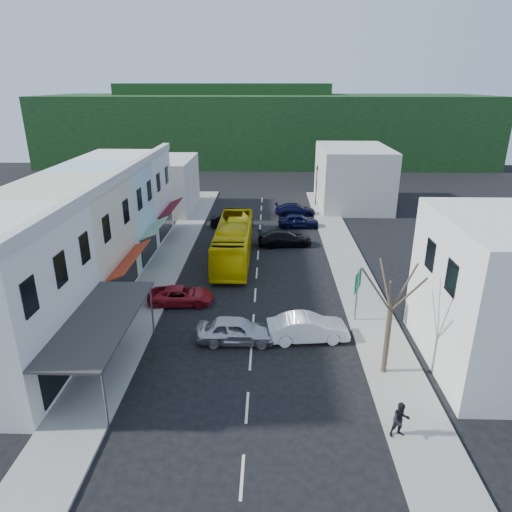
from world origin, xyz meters
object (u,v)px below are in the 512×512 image
(pedestrian_left, at_px, (129,302))
(car_red, at_px, (181,294))
(car_silver, at_px, (236,331))
(car_white, at_px, (308,329))
(traffic_signal, at_px, (316,186))
(bus, at_px, (234,242))
(direction_sign, at_px, (357,296))
(pedestrian_right, at_px, (401,419))
(street_tree, at_px, (390,311))

(pedestrian_left, bearing_deg, car_red, -45.01)
(car_silver, bearing_deg, car_red, 40.25)
(car_silver, xyz_separation_m, car_white, (4.13, 0.37, 0.00))
(traffic_signal, bearing_deg, bus, 50.29)
(car_red, relative_size, direction_sign, 1.30)
(bus, distance_m, car_white, 13.90)
(car_red, relative_size, traffic_signal, 0.93)
(car_white, distance_m, traffic_signal, 31.39)
(pedestrian_left, distance_m, direction_sign, 14.41)
(car_red, xyz_separation_m, pedestrian_right, (11.50, -12.29, 0.30))
(bus, xyz_separation_m, car_red, (-2.96, -8.40, -0.85))
(pedestrian_right, bearing_deg, car_red, 123.26)
(direction_sign, bearing_deg, car_red, -167.94)
(car_red, bearing_deg, street_tree, -127.23)
(car_red, bearing_deg, bus, -23.96)
(car_white, relative_size, pedestrian_left, 2.59)
(bus, distance_m, pedestrian_left, 11.90)
(direction_sign, xyz_separation_m, street_tree, (0.54, -5.46, 1.86))
(car_silver, height_order, pedestrian_left, pedestrian_left)
(direction_sign, bearing_deg, pedestrian_left, -158.24)
(bus, height_order, car_silver, bus)
(pedestrian_right, relative_size, street_tree, 0.23)
(pedestrian_left, height_order, pedestrian_right, same)
(pedestrian_right, relative_size, traffic_signal, 0.34)
(direction_sign, bearing_deg, car_silver, -137.38)
(street_tree, bearing_deg, direction_sign, 95.60)
(direction_sign, distance_m, traffic_signal, 28.93)
(car_white, height_order, pedestrian_right, pedestrian_right)
(street_tree, bearing_deg, traffic_signal, 90.56)
(car_red, xyz_separation_m, street_tree, (11.94, -7.65, 2.93))
(bus, xyz_separation_m, direction_sign, (8.44, -10.59, 0.22))
(bus, height_order, car_white, bus)
(car_white, xyz_separation_m, street_tree, (3.70, -3.22, 2.93))
(car_white, distance_m, street_tree, 5.71)
(car_silver, height_order, car_red, same)
(car_silver, bearing_deg, pedestrian_left, 67.44)
(direction_sign, relative_size, traffic_signal, 0.71)
(car_silver, xyz_separation_m, traffic_signal, (7.49, 31.53, 1.78))
(car_silver, xyz_separation_m, car_red, (-4.11, 4.80, 0.00))
(car_red, bearing_deg, pedestrian_left, 117.84)
(bus, xyz_separation_m, pedestrian_right, (8.55, -20.69, -0.55))
(pedestrian_left, xyz_separation_m, pedestrian_right, (14.49, -10.40, 0.00))
(bus, bearing_deg, street_tree, -60.82)
(bus, xyz_separation_m, street_tree, (8.98, -16.05, 2.08))
(pedestrian_left, bearing_deg, bus, -17.41)
(pedestrian_right, bearing_deg, car_white, 102.71)
(pedestrian_left, bearing_deg, street_tree, -98.51)
(car_white, bearing_deg, bus, 15.90)
(car_white, distance_m, car_red, 9.35)
(bus, bearing_deg, direction_sign, -51.47)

